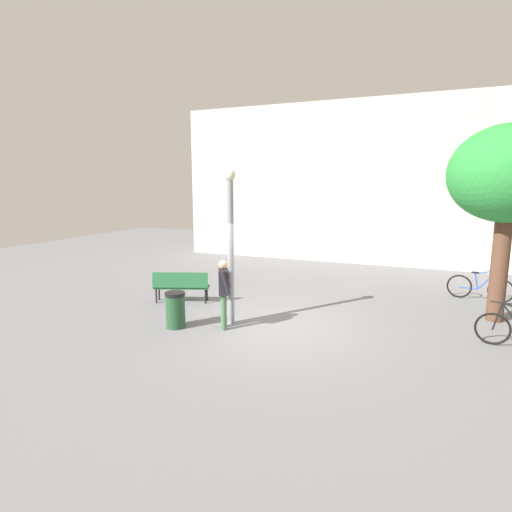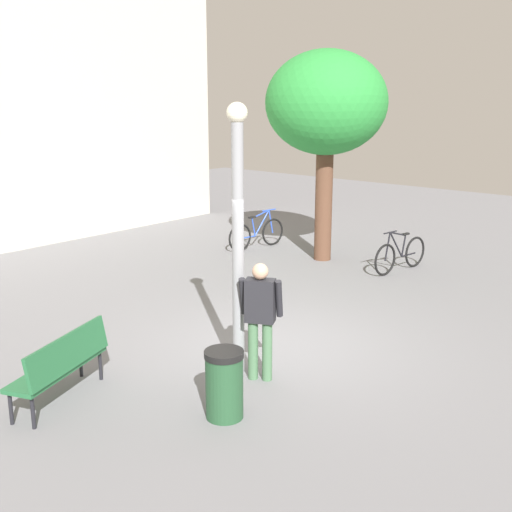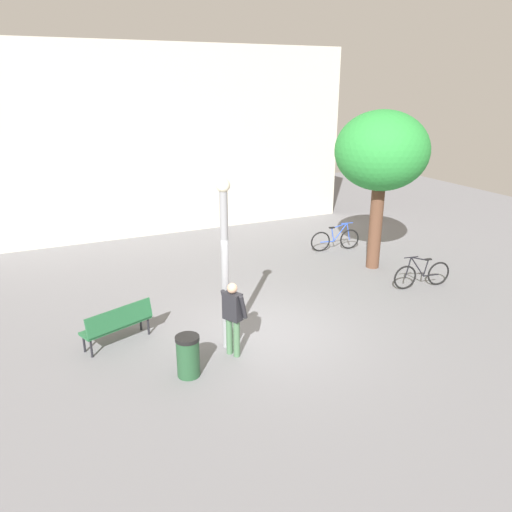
{
  "view_description": "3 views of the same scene",
  "coord_description": "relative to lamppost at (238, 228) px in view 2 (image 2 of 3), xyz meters",
  "views": [
    {
      "loc": [
        3.28,
        -9.01,
        3.4
      ],
      "look_at": [
        -0.83,
        0.85,
        1.55
      ],
      "focal_mm": 28.71,
      "sensor_mm": 36.0,
      "label": 1
    },
    {
      "loc": [
        -7.4,
        -5.97,
        3.87
      ],
      "look_at": [
        0.38,
        0.68,
        1.28
      ],
      "focal_mm": 45.16,
      "sensor_mm": 36.0,
      "label": 2
    },
    {
      "loc": [
        -4.54,
        -9.43,
        5.57
      ],
      "look_at": [
        0.39,
        1.35,
        1.43
      ],
      "focal_mm": 34.85,
      "sensor_mm": 36.0,
      "label": 3
    }
  ],
  "objects": [
    {
      "name": "bicycle_blue",
      "position": [
        5.94,
        4.73,
        -1.72
      ],
      "size": [
        1.79,
        0.34,
        0.97
      ],
      "color": "black",
      "rests_on": "ground_plane"
    },
    {
      "name": "person_by_lamppost",
      "position": [
        0.0,
        -0.4,
        -1.14
      ],
      "size": [
        0.48,
        0.63,
        1.67
      ],
      "color": "#47704C",
      "rests_on": "ground_plane"
    },
    {
      "name": "bicycle_black",
      "position": [
        6.34,
        0.86,
        -1.72
      ],
      "size": [
        1.8,
        0.31,
        0.97
      ],
      "color": "black",
      "rests_on": "ground_plane"
    },
    {
      "name": "lamppost",
      "position": [
        0.0,
        0.0,
        0.0
      ],
      "size": [
        0.28,
        0.28,
        3.77
      ],
      "color": "gray",
      "rests_on": "ground_plane"
    },
    {
      "name": "ground_plane",
      "position": [
        1.06,
        0.22,
        -2.1
      ],
      "size": [
        36.0,
        36.0,
        0.0
      ],
      "primitive_type": "plane",
      "color": "slate"
    },
    {
      "name": "trash_bin",
      "position": [
        -1.12,
        -0.77,
        -1.66
      ],
      "size": [
        0.48,
        0.48,
        0.87
      ],
      "color": "#234C2D",
      "rests_on": "ground_plane"
    },
    {
      "name": "plaza_tree",
      "position": [
        6.09,
        2.79,
        1.52
      ],
      "size": [
        2.78,
        2.78,
        4.86
      ],
      "color": "brown",
      "rests_on": "ground_plane"
    },
    {
      "name": "park_bench",
      "position": [
        -2.16,
        1.09,
        -1.56
      ],
      "size": [
        1.66,
        1.02,
        0.92
      ],
      "color": "#236038",
      "rests_on": "ground_plane"
    }
  ]
}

